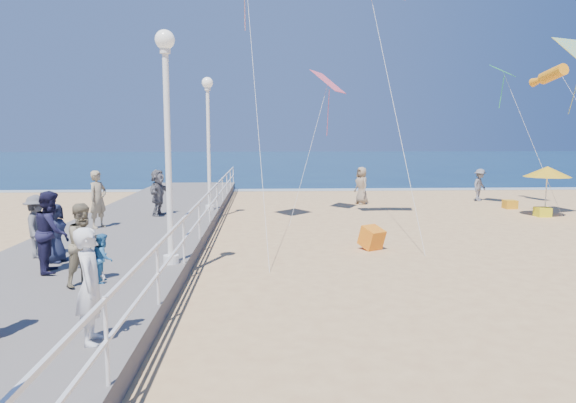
{
  "coord_description": "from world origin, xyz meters",
  "views": [
    {
      "loc": [
        -3.2,
        -11.89,
        3.33
      ],
      "look_at": [
        -2.5,
        2.0,
        1.6
      ],
      "focal_mm": 32.0,
      "sensor_mm": 36.0,
      "label": 1
    }
  ],
  "objects_px": {
    "spectator_7": "(51,232)",
    "beach_umbrella": "(547,172)",
    "toddler_held": "(103,258)",
    "box_kite": "(372,240)",
    "spectator_6": "(98,199)",
    "beach_walker_a": "(480,185)",
    "beach_walker_c": "(362,185)",
    "beach_chair_right": "(543,212)",
    "woman_holding_toddler": "(91,286)",
    "lamp_post_far": "(208,129)",
    "beach_chair_left": "(510,204)",
    "spectator_2": "(37,226)",
    "lamp_post_mid": "(167,123)",
    "spectator_5": "(158,192)",
    "spectator_4": "(56,233)",
    "spectator_1": "(84,244)"
  },
  "relations": [
    {
      "from": "spectator_7",
      "to": "beach_umbrella",
      "type": "distance_m",
      "value": 19.27
    },
    {
      "from": "toddler_held",
      "to": "box_kite",
      "type": "bearing_deg",
      "value": -44.35
    },
    {
      "from": "spectator_7",
      "to": "box_kite",
      "type": "bearing_deg",
      "value": -79.42
    },
    {
      "from": "spectator_6",
      "to": "beach_walker_a",
      "type": "xyz_separation_m",
      "value": [
        16.85,
        9.58,
        -0.49
      ]
    },
    {
      "from": "beach_walker_c",
      "to": "beach_umbrella",
      "type": "bearing_deg",
      "value": 35.55
    },
    {
      "from": "spectator_6",
      "to": "beach_chair_right",
      "type": "bearing_deg",
      "value": -49.86
    },
    {
      "from": "woman_holding_toddler",
      "to": "toddler_held",
      "type": "height_order",
      "value": "woman_holding_toddler"
    },
    {
      "from": "spectator_6",
      "to": "lamp_post_far",
      "type": "bearing_deg",
      "value": -11.72
    },
    {
      "from": "spectator_7",
      "to": "beach_chair_left",
      "type": "distance_m",
      "value": 20.4
    },
    {
      "from": "spectator_2",
      "to": "beach_chair_left",
      "type": "relative_size",
      "value": 2.82
    },
    {
      "from": "lamp_post_mid",
      "to": "toddler_held",
      "type": "bearing_deg",
      "value": -91.98
    },
    {
      "from": "lamp_post_far",
      "to": "box_kite",
      "type": "relative_size",
      "value": 8.87
    },
    {
      "from": "beach_umbrella",
      "to": "spectator_7",
      "type": "bearing_deg",
      "value": -149.71
    },
    {
      "from": "spectator_5",
      "to": "spectator_6",
      "type": "height_order",
      "value": "spectator_6"
    },
    {
      "from": "lamp_post_mid",
      "to": "lamp_post_far",
      "type": "distance_m",
      "value": 9.0
    },
    {
      "from": "spectator_6",
      "to": "beach_chair_right",
      "type": "height_order",
      "value": "spectator_6"
    },
    {
      "from": "spectator_2",
      "to": "spectator_7",
      "type": "relative_size",
      "value": 0.87
    },
    {
      "from": "spectator_4",
      "to": "spectator_7",
      "type": "bearing_deg",
      "value": -148.32
    },
    {
      "from": "lamp_post_far",
      "to": "spectator_7",
      "type": "relative_size",
      "value": 2.97
    },
    {
      "from": "beach_chair_right",
      "to": "lamp_post_far",
      "type": "bearing_deg",
      "value": -179.68
    },
    {
      "from": "toddler_held",
      "to": "box_kite",
      "type": "xyz_separation_m",
      "value": [
        5.57,
        7.54,
        -1.31
      ]
    },
    {
      "from": "spectator_5",
      "to": "spectator_6",
      "type": "bearing_deg",
      "value": 165.58
    },
    {
      "from": "spectator_2",
      "to": "beach_chair_right",
      "type": "height_order",
      "value": "spectator_2"
    },
    {
      "from": "spectator_6",
      "to": "beach_umbrella",
      "type": "xyz_separation_m",
      "value": [
        17.36,
        4.14,
        0.57
      ]
    },
    {
      "from": "lamp_post_far",
      "to": "spectator_1",
      "type": "height_order",
      "value": "lamp_post_far"
    },
    {
      "from": "spectator_5",
      "to": "beach_chair_right",
      "type": "height_order",
      "value": "spectator_5"
    },
    {
      "from": "spectator_6",
      "to": "beach_umbrella",
      "type": "bearing_deg",
      "value": -49.84
    },
    {
      "from": "spectator_4",
      "to": "beach_chair_right",
      "type": "relative_size",
      "value": 2.55
    },
    {
      "from": "lamp_post_mid",
      "to": "spectator_1",
      "type": "distance_m",
      "value": 3.28
    },
    {
      "from": "spectator_2",
      "to": "beach_chair_right",
      "type": "distance_m",
      "value": 19.31
    },
    {
      "from": "toddler_held",
      "to": "woman_holding_toddler",
      "type": "bearing_deg",
      "value": 127.08
    },
    {
      "from": "beach_walker_a",
      "to": "spectator_6",
      "type": "bearing_deg",
      "value": 167.0
    },
    {
      "from": "beach_chair_right",
      "to": "toddler_held",
      "type": "bearing_deg",
      "value": -136.25
    },
    {
      "from": "spectator_1",
      "to": "beach_chair_right",
      "type": "bearing_deg",
      "value": -22.12
    },
    {
      "from": "woman_holding_toddler",
      "to": "spectator_2",
      "type": "xyz_separation_m",
      "value": [
        -3.08,
        5.47,
        -0.07
      ]
    },
    {
      "from": "spectator_1",
      "to": "spectator_6",
      "type": "bearing_deg",
      "value": 48.13
    },
    {
      "from": "spectator_1",
      "to": "spectator_5",
      "type": "bearing_deg",
      "value": 35.37
    },
    {
      "from": "beach_umbrella",
      "to": "beach_chair_left",
      "type": "bearing_deg",
      "value": 97.03
    },
    {
      "from": "lamp_post_far",
      "to": "spectator_6",
      "type": "bearing_deg",
      "value": -128.47
    },
    {
      "from": "beach_walker_a",
      "to": "beach_walker_c",
      "type": "distance_m",
      "value": 6.56
    },
    {
      "from": "lamp_post_far",
      "to": "beach_chair_right",
      "type": "relative_size",
      "value": 9.67
    },
    {
      "from": "spectator_5",
      "to": "beach_chair_left",
      "type": "xyz_separation_m",
      "value": [
        15.64,
        3.99,
        -1.08
      ]
    },
    {
      "from": "lamp_post_mid",
      "to": "beach_walker_c",
      "type": "relative_size",
      "value": 2.83
    },
    {
      "from": "spectator_7",
      "to": "spectator_1",
      "type": "bearing_deg",
      "value": -149.75
    },
    {
      "from": "spectator_4",
      "to": "spectator_7",
      "type": "distance_m",
      "value": 0.95
    },
    {
      "from": "spectator_4",
      "to": "beach_chair_left",
      "type": "bearing_deg",
      "value": -41.05
    },
    {
      "from": "spectator_2",
      "to": "beach_chair_left",
      "type": "bearing_deg",
      "value": -72.68
    },
    {
      "from": "spectator_1",
      "to": "spectator_5",
      "type": "distance_m",
      "value": 9.3
    },
    {
      "from": "lamp_post_far",
      "to": "beach_walker_c",
      "type": "bearing_deg",
      "value": 32.88
    },
    {
      "from": "spectator_1",
      "to": "box_kite",
      "type": "height_order",
      "value": "spectator_1"
    }
  ]
}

